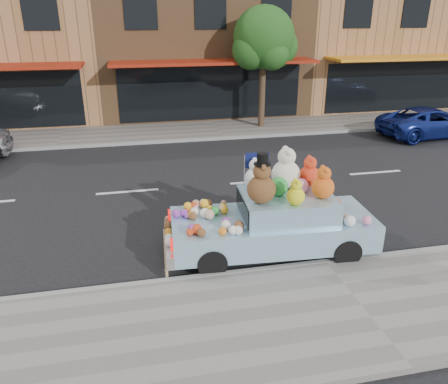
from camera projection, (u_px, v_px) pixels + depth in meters
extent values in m
plane|color=black|center=(258.00, 182.00, 13.60)|extent=(120.00, 120.00, 0.00)
cube|color=gray|center=(361.00, 308.00, 7.70)|extent=(60.00, 3.00, 0.12)
cube|color=gray|center=(218.00, 129.00, 19.46)|extent=(60.00, 3.00, 0.12)
cube|color=gray|center=(326.00, 263.00, 9.05)|extent=(60.00, 0.12, 0.13)
cube|color=gray|center=(225.00, 138.00, 18.10)|extent=(60.00, 0.12, 0.13)
cube|color=black|center=(40.00, 9.00, 17.57)|extent=(1.40, 0.06, 1.60)
cube|color=olive|center=(197.00, 41.00, 23.12)|extent=(10.00, 8.00, 7.00)
cube|color=black|center=(211.00, 93.00, 20.28)|extent=(8.50, 0.06, 2.40)
cube|color=maroon|center=(215.00, 62.00, 18.92)|extent=(9.00, 1.80, 0.12)
cube|color=black|center=(140.00, 10.00, 18.34)|extent=(1.40, 0.06, 1.60)
cube|color=black|center=(211.00, 10.00, 18.91)|extent=(1.40, 0.06, 1.60)
cube|color=black|center=(276.00, 10.00, 19.49)|extent=(1.40, 0.06, 1.60)
cube|color=#A56F45|center=(369.00, 39.00, 25.04)|extent=(10.00, 8.00, 7.00)
cube|color=black|center=(404.00, 86.00, 22.21)|extent=(8.50, 0.06, 2.40)
cube|color=orange|center=(420.00, 57.00, 20.84)|extent=(9.00, 1.80, 0.12)
cube|color=black|center=(359.00, 10.00, 20.26)|extent=(1.40, 0.06, 1.60)
cube|color=black|center=(416.00, 10.00, 20.83)|extent=(1.40, 0.06, 1.60)
cylinder|color=#38281C|center=(262.00, 93.00, 19.25)|extent=(0.28, 0.28, 3.20)
sphere|color=#1A4914|center=(264.00, 37.00, 18.37)|extent=(2.60, 2.60, 2.60)
sphere|color=#1A4914|center=(277.00, 46.00, 18.93)|extent=(1.80, 1.80, 1.80)
sphere|color=#1A4914|center=(251.00, 50.00, 18.26)|extent=(1.60, 1.60, 1.60)
sphere|color=#1A4914|center=(272.00, 53.00, 18.09)|extent=(1.40, 1.40, 1.40)
sphere|color=#1A4914|center=(253.00, 44.00, 18.97)|extent=(1.60, 1.60, 1.60)
imported|color=navy|center=(430.00, 122.00, 18.36)|extent=(4.59, 2.45, 1.23)
cylinder|color=black|center=(347.00, 252.00, 9.01)|extent=(0.61, 0.24, 0.60)
cylinder|color=black|center=(320.00, 220.00, 10.43)|extent=(0.61, 0.24, 0.60)
cylinder|color=black|center=(212.00, 263.00, 8.62)|extent=(0.61, 0.24, 0.60)
cylinder|color=black|center=(204.00, 227.00, 10.05)|extent=(0.61, 0.24, 0.60)
cube|color=#9AC9E5|center=(272.00, 229.00, 9.43)|extent=(4.39, 1.96, 0.60)
cube|color=#9AC9E5|center=(287.00, 205.00, 9.26)|extent=(1.99, 1.61, 0.50)
cube|color=silver|center=(169.00, 243.00, 9.18)|extent=(0.27, 1.79, 0.26)
cube|color=red|center=(172.00, 245.00, 8.45)|extent=(0.08, 0.28, 0.16)
cube|color=red|center=(170.00, 215.00, 9.69)|extent=(0.08, 0.28, 0.16)
cube|color=black|center=(243.00, 208.00, 9.13)|extent=(0.12, 1.30, 0.40)
sphere|color=brown|center=(261.00, 189.00, 8.65)|extent=(0.58, 0.58, 0.58)
sphere|color=brown|center=(262.00, 172.00, 8.51)|extent=(0.36, 0.36, 0.36)
sphere|color=brown|center=(264.00, 168.00, 8.35)|extent=(0.14, 0.14, 0.14)
sphere|color=brown|center=(260.00, 164.00, 8.58)|extent=(0.14, 0.14, 0.14)
cylinder|color=black|center=(262.00, 164.00, 8.45)|extent=(0.34, 0.34, 0.02)
cylinder|color=black|center=(262.00, 159.00, 8.41)|extent=(0.22, 0.22, 0.22)
sphere|color=beige|center=(286.00, 174.00, 9.38)|extent=(0.62, 0.62, 0.62)
sphere|color=beige|center=(287.00, 157.00, 9.22)|extent=(0.39, 0.39, 0.39)
sphere|color=beige|center=(289.00, 153.00, 9.05)|extent=(0.15, 0.15, 0.15)
sphere|color=beige|center=(285.00, 149.00, 9.30)|extent=(0.15, 0.15, 0.15)
sphere|color=#CA5113|center=(323.00, 187.00, 8.89)|extent=(0.47, 0.47, 0.47)
sphere|color=#CA5113|center=(324.00, 174.00, 8.78)|extent=(0.29, 0.29, 0.29)
sphere|color=#CA5113|center=(327.00, 171.00, 8.65)|extent=(0.11, 0.11, 0.11)
sphere|color=#CA5113|center=(323.00, 168.00, 8.84)|extent=(0.11, 0.11, 0.11)
sphere|color=red|center=(309.00, 176.00, 9.53)|extent=(0.46, 0.46, 0.46)
sphere|color=red|center=(310.00, 163.00, 9.42)|extent=(0.29, 0.29, 0.29)
sphere|color=red|center=(312.00, 160.00, 9.29)|extent=(0.11, 0.11, 0.11)
sphere|color=red|center=(309.00, 158.00, 9.47)|extent=(0.11, 0.11, 0.11)
sphere|color=silver|center=(255.00, 178.00, 9.41)|extent=(0.45, 0.45, 0.45)
sphere|color=silver|center=(255.00, 165.00, 9.30)|extent=(0.28, 0.28, 0.28)
sphere|color=silver|center=(257.00, 163.00, 9.18)|extent=(0.11, 0.11, 0.11)
sphere|color=silver|center=(254.00, 160.00, 9.35)|extent=(0.11, 0.11, 0.11)
sphere|color=yellow|center=(296.00, 196.00, 8.60)|extent=(0.37, 0.37, 0.37)
sphere|color=yellow|center=(296.00, 185.00, 8.51)|extent=(0.23, 0.23, 0.23)
sphere|color=yellow|center=(298.00, 183.00, 8.41)|extent=(0.09, 0.09, 0.09)
sphere|color=yellow|center=(295.00, 180.00, 8.55)|extent=(0.09, 0.09, 0.09)
sphere|color=#268D33|center=(278.00, 187.00, 9.07)|extent=(0.40, 0.40, 0.40)
sphere|color=pink|center=(301.00, 186.00, 9.20)|extent=(0.32, 0.32, 0.32)
sphere|color=beige|center=(194.00, 212.00, 9.32)|extent=(0.19, 0.19, 0.19)
sphere|color=pink|center=(223.00, 209.00, 9.44)|extent=(0.17, 0.17, 0.17)
sphere|color=brown|center=(193.00, 216.00, 9.15)|extent=(0.18, 0.18, 0.18)
sphere|color=orange|center=(205.00, 204.00, 9.68)|extent=(0.21, 0.21, 0.21)
sphere|color=#B23613|center=(190.00, 232.00, 8.49)|extent=(0.15, 0.15, 0.15)
sphere|color=white|center=(205.00, 213.00, 9.22)|extent=(0.22, 0.22, 0.22)
sphere|color=orange|center=(223.00, 231.00, 8.51)|extent=(0.16, 0.16, 0.16)
sphere|color=brown|center=(239.00, 225.00, 8.70)|extent=(0.20, 0.20, 0.20)
sphere|color=beige|center=(203.00, 202.00, 9.80)|extent=(0.16, 0.16, 0.16)
sphere|color=brown|center=(208.00, 204.00, 9.71)|extent=(0.19, 0.19, 0.19)
sphere|color=orange|center=(204.00, 205.00, 9.72)|extent=(0.14, 0.14, 0.14)
sphere|color=pink|center=(195.00, 207.00, 9.60)|extent=(0.13, 0.13, 0.13)
sphere|color=#268D33|center=(215.00, 211.00, 9.36)|extent=(0.19, 0.19, 0.19)
sphere|color=brown|center=(201.00, 233.00, 8.45)|extent=(0.17, 0.17, 0.17)
sphere|color=orange|center=(224.00, 210.00, 9.42)|extent=(0.18, 0.18, 0.18)
sphere|color=orange|center=(223.00, 207.00, 9.54)|extent=(0.17, 0.17, 0.17)
sphere|color=purple|center=(184.00, 213.00, 9.29)|extent=(0.17, 0.17, 0.17)
sphere|color=orange|center=(189.00, 211.00, 9.40)|extent=(0.14, 0.14, 0.14)
sphere|color=orange|center=(188.00, 206.00, 9.59)|extent=(0.19, 0.19, 0.19)
sphere|color=beige|center=(238.00, 230.00, 8.52)|extent=(0.19, 0.19, 0.19)
sphere|color=orange|center=(209.00, 209.00, 9.52)|extent=(0.14, 0.14, 0.14)
sphere|color=pink|center=(204.00, 215.00, 9.25)|extent=(0.13, 0.13, 0.13)
sphere|color=purple|center=(176.00, 213.00, 9.24)|extent=(0.18, 0.18, 0.18)
sphere|color=#946A51|center=(196.00, 204.00, 9.72)|extent=(0.18, 0.18, 0.18)
sphere|color=beige|center=(226.00, 225.00, 8.72)|extent=(0.20, 0.20, 0.20)
sphere|color=orange|center=(192.00, 215.00, 9.18)|extent=(0.18, 0.18, 0.18)
sphere|color=purple|center=(192.00, 228.00, 8.59)|extent=(0.19, 0.19, 0.19)
sphere|color=white|center=(233.00, 230.00, 8.54)|extent=(0.18, 0.18, 0.18)
sphere|color=#B23613|center=(197.00, 229.00, 8.56)|extent=(0.21, 0.21, 0.21)
sphere|color=#B23613|center=(194.00, 206.00, 9.62)|extent=(0.17, 0.17, 0.17)
sphere|color=#946A51|center=(193.00, 215.00, 9.15)|extent=(0.18, 0.18, 0.18)
sphere|color=#946A51|center=(224.00, 203.00, 9.82)|extent=(0.13, 0.13, 0.13)
sphere|color=purple|center=(226.00, 221.00, 8.91)|extent=(0.17, 0.17, 0.17)
sphere|color=purple|center=(187.00, 215.00, 9.22)|extent=(0.13, 0.13, 0.13)
sphere|color=#D8A88C|center=(209.00, 214.00, 9.13)|extent=(0.22, 0.22, 0.22)
sphere|color=white|center=(169.00, 242.00, 8.76)|extent=(0.18, 0.18, 0.18)
sphere|color=brown|center=(168.00, 226.00, 9.43)|extent=(0.16, 0.16, 0.16)
sphere|color=brown|center=(168.00, 224.00, 9.49)|extent=(0.17, 0.17, 0.17)
sphere|color=beige|center=(169.00, 238.00, 8.92)|extent=(0.18, 0.18, 0.18)
sphere|color=orange|center=(168.00, 232.00, 9.21)|extent=(0.15, 0.15, 0.15)
sphere|color=#268D33|center=(169.00, 241.00, 8.83)|extent=(0.13, 0.13, 0.13)
sphere|color=brown|center=(168.00, 233.00, 9.15)|extent=(0.15, 0.15, 0.15)
sphere|color=orange|center=(169.00, 234.00, 9.10)|extent=(0.16, 0.16, 0.16)
sphere|color=#946A51|center=(167.00, 219.00, 9.82)|extent=(0.12, 0.12, 0.12)
sphere|color=white|center=(350.00, 221.00, 8.85)|extent=(0.23, 0.23, 0.23)
sphere|color=#268D33|center=(328.00, 203.00, 9.68)|extent=(0.26, 0.26, 0.26)
sphere|color=#946A51|center=(331.00, 201.00, 9.82)|extent=(0.19, 0.19, 0.19)
sphere|color=pink|center=(367.00, 220.00, 8.93)|extent=(0.20, 0.20, 0.20)
sphere|color=#B23613|center=(338.00, 213.00, 9.20)|extent=(0.22, 0.22, 0.22)
sphere|color=#946A51|center=(346.00, 218.00, 9.05)|extent=(0.17, 0.17, 0.17)
sphere|color=#B23613|center=(336.00, 204.00, 9.63)|extent=(0.25, 0.25, 0.25)
cylinder|color=#997A54|center=(167.00, 274.00, 8.49)|extent=(0.06, 0.06, 0.17)
sphere|color=#997A54|center=(167.00, 270.00, 8.45)|extent=(0.07, 0.07, 0.07)
cylinder|color=#997A54|center=(167.00, 271.00, 8.60)|extent=(0.06, 0.06, 0.17)
sphere|color=#997A54|center=(166.00, 267.00, 8.56)|extent=(0.07, 0.07, 0.07)
cylinder|color=#997A54|center=(167.00, 268.00, 8.71)|extent=(0.06, 0.06, 0.17)
sphere|color=#997A54|center=(166.00, 264.00, 8.67)|extent=(0.07, 0.07, 0.07)
cylinder|color=#997A54|center=(166.00, 265.00, 8.82)|extent=(0.06, 0.06, 0.17)
sphere|color=#997A54|center=(166.00, 261.00, 8.78)|extent=(0.07, 0.07, 0.07)
cylinder|color=#997A54|center=(166.00, 261.00, 8.93)|extent=(0.06, 0.06, 0.17)
sphere|color=#997A54|center=(166.00, 257.00, 8.89)|extent=(0.07, 0.07, 0.07)
cylinder|color=#997A54|center=(166.00, 258.00, 9.04)|extent=(0.06, 0.06, 0.17)
sphere|color=#997A54|center=(166.00, 254.00, 9.00)|extent=(0.07, 0.07, 0.07)
cylinder|color=#997A54|center=(166.00, 255.00, 9.15)|extent=(0.06, 0.06, 0.17)
sphere|color=#997A54|center=(166.00, 251.00, 9.12)|extent=(0.07, 0.07, 0.07)
cylinder|color=#997A54|center=(166.00, 253.00, 9.26)|extent=(0.06, 0.06, 0.17)
sphere|color=#997A54|center=(166.00, 249.00, 9.23)|extent=(0.07, 0.07, 0.07)
cylinder|color=#997A54|center=(166.00, 250.00, 9.37)|extent=(0.06, 0.06, 0.17)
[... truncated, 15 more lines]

